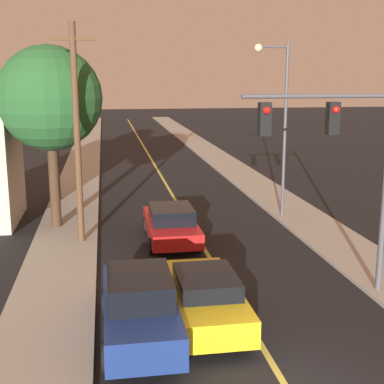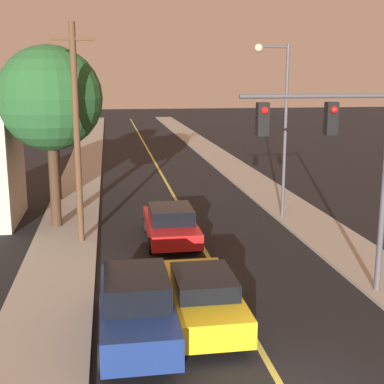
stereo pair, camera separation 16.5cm
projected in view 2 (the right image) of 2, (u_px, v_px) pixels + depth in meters
The scene contains 11 objects.
road_surface at pixel (150, 153), 45.44m from camera, with size 8.00×80.00×0.01m.
sidewalk_left at pixel (87, 154), 44.64m from camera, with size 2.50×80.00×0.12m.
sidewalk_right at pixel (210, 151), 46.22m from camera, with size 2.50×80.00×0.12m.
car_near_lane_front at pixel (203, 296), 13.97m from camera, with size 1.85×4.45×1.45m.
car_near_lane_second at pixel (171, 224), 20.99m from camera, with size 1.98×4.64×1.45m.
car_outer_lane_front at pixel (136, 305), 13.11m from camera, with size 1.86×4.77×1.76m.
traffic_signal_mast at pixel (340, 149), 14.95m from camera, with size 4.43×0.42×6.00m.
streetlamp_right at pixel (279, 110), 23.47m from camera, with size 1.57×0.36×7.66m.
utility_pole_left at pixel (77, 131), 20.00m from camera, with size 1.60×0.24×8.21m.
tree_left_near at pixel (53, 110), 27.14m from camera, with size 2.66×2.66×6.03m.
tree_left_far at pixel (50, 99), 21.84m from camera, with size 4.28×4.28×7.55m.
Camera 2 is at (-3.42, -9.13, 6.39)m, focal length 50.00 mm.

